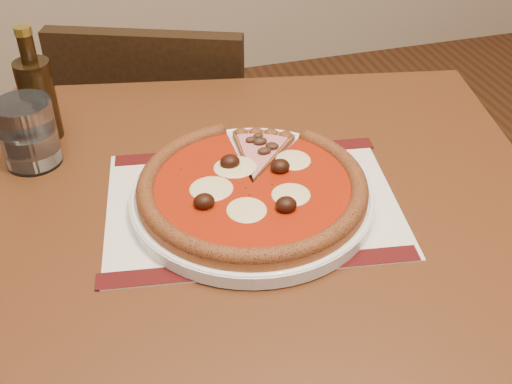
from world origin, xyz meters
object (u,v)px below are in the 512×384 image
plate (252,197)px  pizza (252,186)px  chair_far (167,159)px  bottle (38,95)px  table (260,275)px  water_glass (28,133)px

plate → pizza: size_ratio=1.07×
chair_far → bottle: bottle is taller
plate → pizza: pizza is taller
table → water_glass: (-0.28, 0.22, 0.15)m
chair_far → bottle: (-0.22, -0.32, 0.36)m
table → plate: size_ratio=2.90×
table → chair_far: bearing=93.9°
pizza → chair_far: bearing=94.0°
bottle → pizza: bearing=-44.7°
table → chair_far: 0.64m
table → bottle: (-0.26, 0.29, 0.17)m
table → water_glass: bearing=141.7°
bottle → table: bearing=-48.1°
plate → pizza: (-0.00, -0.00, 0.02)m
plate → water_glass: water_glass is taller
water_glass → bottle: 0.08m
plate → water_glass: bearing=146.2°
pizza → plate: bearing=65.4°
table → chair_far: chair_far is taller
water_glass → table: bearing=-38.3°
plate → water_glass: size_ratio=3.30×
pizza → water_glass: size_ratio=3.10×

